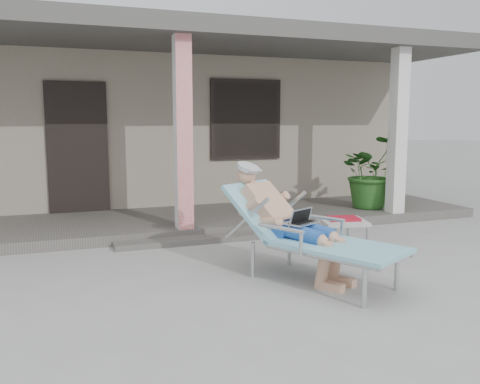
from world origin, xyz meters
name	(u,v)px	position (x,y,z in m)	size (l,w,h in m)	color
ground	(236,285)	(0.00, 0.00, 0.00)	(60.00, 60.00, 0.00)	#9E9E99
house	(135,119)	(0.00, 6.50, 1.67)	(10.40, 5.40, 3.30)	#9E927D
porch_deck	(171,222)	(0.00, 3.00, 0.07)	(10.00, 2.00, 0.15)	#605B56
porch_overhang	(169,41)	(0.00, 2.95, 2.79)	(10.00, 2.30, 2.85)	silver
porch_step	(190,241)	(0.00, 1.85, 0.04)	(2.00, 0.30, 0.07)	#605B56
lounger	(298,204)	(0.68, 0.01, 0.78)	(1.53, 2.01, 1.27)	#B7B7BC
side_table	(343,223)	(1.60, 0.63, 0.40)	(0.63, 0.63, 0.47)	#B3B2AE
potted_palm	(372,172)	(3.41, 2.68, 0.76)	(1.10, 0.96, 1.23)	#26591E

